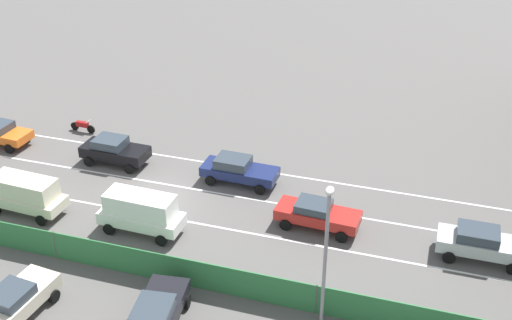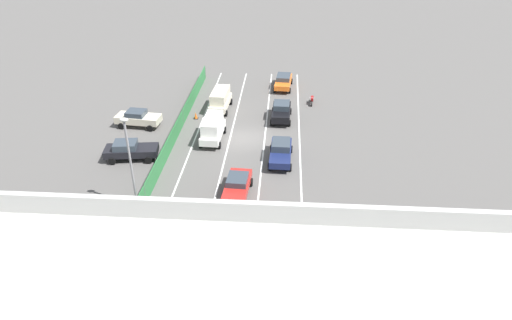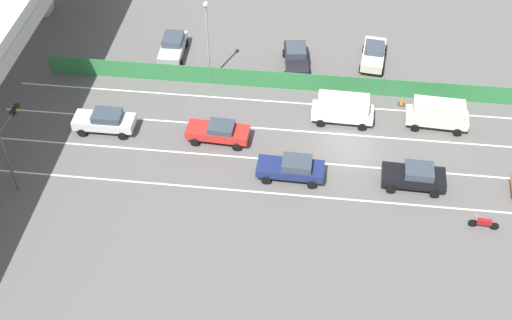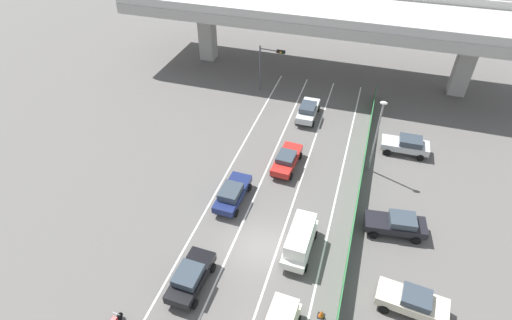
{
  "view_description": "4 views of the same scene",
  "coord_description": "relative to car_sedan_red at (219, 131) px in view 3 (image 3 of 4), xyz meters",
  "views": [
    {
      "loc": [
        28.71,
        15.11,
        20.61
      ],
      "look_at": [
        -2.8,
        5.21,
        1.98
      ],
      "focal_mm": 45.35,
      "sensor_mm": 36.0,
      "label": 1
    },
    {
      "loc": [
        -3.34,
        37.82,
        19.64
      ],
      "look_at": [
        -1.34,
        7.93,
        2.24
      ],
      "focal_mm": 31.76,
      "sensor_mm": 36.0,
      "label": 2
    },
    {
      "loc": [
        -35.72,
        2.75,
        33.31
      ],
      "look_at": [
        -2.7,
        6.5,
        0.87
      ],
      "focal_mm": 46.84,
      "sensor_mm": 36.0,
      "label": 3
    },
    {
      "loc": [
        5.73,
        -17.99,
        23.76
      ],
      "look_at": [
        -2.42,
        7.93,
        1.47
      ],
      "focal_mm": 28.23,
      "sensor_mm": 36.0,
      "label": 4
    }
  ],
  "objects": [
    {
      "name": "ground_plane",
      "position": [
        0.03,
        -9.56,
        -0.86
      ],
      "size": [
        300.0,
        300.0,
        0.0
      ],
      "primitive_type": "plane",
      "color": "#565451"
    },
    {
      "name": "lane_line_left_edge",
      "position": [
        -4.87,
        -5.29,
        -0.86
      ],
      "size": [
        0.14,
        44.54,
        0.01
      ],
      "primitive_type": "cube",
      "color": "silver",
      "rests_on": "ground"
    },
    {
      "name": "lane_line_mid_left",
      "position": [
        -1.6,
        -5.29,
        -0.86
      ],
      "size": [
        0.14,
        44.54,
        0.01
      ],
      "primitive_type": "cube",
      "color": "silver",
      "rests_on": "ground"
    },
    {
      "name": "lane_line_mid_right",
      "position": [
        1.67,
        -5.29,
        -0.86
      ],
      "size": [
        0.14,
        44.54,
        0.01
      ],
      "primitive_type": "cube",
      "color": "silver",
      "rests_on": "ground"
    },
    {
      "name": "lane_line_right_edge",
      "position": [
        4.94,
        -5.29,
        -0.86
      ],
      "size": [
        0.14,
        44.54,
        0.01
      ],
      "primitive_type": "cube",
      "color": "silver",
      "rests_on": "ground"
    },
    {
      "name": "green_fence",
      "position": [
        6.65,
        -5.29,
        -0.06
      ],
      "size": [
        0.1,
        40.64,
        1.6
      ],
      "color": "#2D753D",
      "rests_on": "ground"
    },
    {
      "name": "car_sedan_red",
      "position": [
        0.0,
        0.0,
        0.0
      ],
      "size": [
        2.14,
        4.65,
        1.54
      ],
      "color": "red",
      "rests_on": "ground"
    },
    {
      "name": "car_van_cream",
      "position": [
        3.43,
        -15.96,
        0.37
      ],
      "size": [
        2.16,
        4.64,
        2.17
      ],
      "color": "beige",
      "rests_on": "ground"
    },
    {
      "name": "car_sedan_black",
      "position": [
        -3.07,
        -13.93,
        0.08
      ],
      "size": [
        2.13,
        4.33,
        1.73
      ],
      "color": "black",
      "rests_on": "ground"
    },
    {
      "name": "car_van_white",
      "position": [
        3.19,
        -8.93,
        0.41
      ],
      "size": [
        2.03,
        4.63,
        2.27
      ],
      "color": "silver",
      "rests_on": "ground"
    },
    {
      "name": "car_sedan_silver",
      "position": [
        0.17,
        8.53,
        0.07
      ],
      "size": [
        1.97,
        4.5,
        1.7
      ],
      "color": "#B7BABC",
      "rests_on": "ground"
    },
    {
      "name": "car_sedan_navy",
      "position": [
        -3.17,
        -5.61,
        0.04
      ],
      "size": [
        2.07,
        4.68,
        1.64
      ],
      "color": "navy",
      "rests_on": "ground"
    },
    {
      "name": "motorcycle",
      "position": [
        -6.37,
        -18.24,
        -0.4
      ],
      "size": [
        0.6,
        1.95,
        0.93
      ],
      "color": "black",
      "rests_on": "ground"
    },
    {
      "name": "parked_sedan_cream",
      "position": [
        10.97,
        -11.36,
        0.05
      ],
      "size": [
        4.5,
        2.34,
        1.65
      ],
      "color": "beige",
      "rests_on": "ground"
    },
    {
      "name": "parked_sedan_dark",
      "position": [
        9.77,
        -4.98,
        0.04
      ],
      "size": [
        4.69,
        2.5,
        1.64
      ],
      "color": "black",
      "rests_on": "ground"
    },
    {
      "name": "parked_wagon_silver",
      "position": [
        10.21,
        5.48,
        0.06
      ],
      "size": [
        4.38,
        2.14,
        1.66
      ],
      "color": "#B2B5B7",
      "rests_on": "ground"
    },
    {
      "name": "traffic_light",
      "position": [
        -5.5,
        12.82,
        2.94
      ],
      "size": [
        3.0,
        0.52,
        5.4
      ],
      "color": "#47474C",
      "rests_on": "ground"
    },
    {
      "name": "street_lamp",
      "position": [
        7.19,
        1.85,
        3.46
      ],
      "size": [
        0.6,
        0.36,
        7.13
      ],
      "color": "gray",
      "rests_on": "ground"
    },
    {
      "name": "traffic_cone",
      "position": [
        5.67,
        -13.54,
        -0.55
      ],
      "size": [
        0.47,
        0.47,
        0.67
      ],
      "color": "orange",
      "rests_on": "ground"
    }
  ]
}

